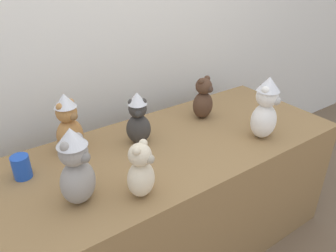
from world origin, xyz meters
TOP-DOWN VIEW (x-y plane):
  - wall_back at (0.00, 0.89)m, footprint 7.00×0.08m
  - display_table at (0.00, 0.25)m, footprint 1.94×0.78m
  - teddy_bear_charcoal at (-0.10, 0.37)m, footprint 0.17×0.16m
  - teddy_bear_ash at (-0.54, 0.11)m, footprint 0.20×0.19m
  - teddy_bear_snow at (0.48, 0.04)m, footprint 0.19×0.17m
  - teddy_bear_cream at (-0.31, -0.00)m, footprint 0.17×0.16m
  - teddy_bear_caramel at (-0.43, 0.50)m, footprint 0.18×0.17m
  - teddy_bear_cocoa at (0.37, 0.41)m, footprint 0.16×0.14m
  - party_cup_blue at (-0.69, 0.41)m, footprint 0.08×0.08m

SIDE VIEW (x-z plane):
  - display_table at x=0.00m, z-range 0.00..0.73m
  - party_cup_blue at x=-0.69m, z-range 0.73..0.84m
  - teddy_bear_cream at x=-0.31m, z-range 0.72..0.98m
  - teddy_bear_cocoa at x=0.37m, z-range 0.72..0.98m
  - teddy_bear_charcoal at x=-0.10m, z-range 0.73..1.01m
  - teddy_bear_caramel at x=-0.43m, z-range 0.73..1.04m
  - teddy_bear_ash at x=-0.54m, z-range 0.73..1.07m
  - teddy_bear_snow at x=0.48m, z-range 0.73..1.07m
  - wall_back at x=0.00m, z-range 0.00..2.60m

